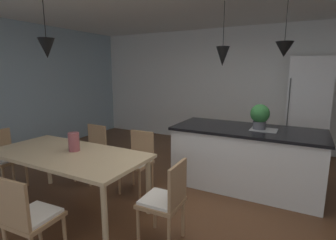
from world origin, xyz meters
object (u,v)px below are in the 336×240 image
at_px(kitchen_island, 245,157).
at_px(vase_on_dining_table, 74,142).
at_px(refrigerator, 308,109).
at_px(chair_kitchen_end, 166,199).
at_px(dining_table, 68,158).
at_px(chair_window_end, 5,157).
at_px(chair_near_right, 29,217).
at_px(potted_plant_on_island, 260,116).
at_px(chair_far_right, 138,160).
at_px(chair_far_left, 92,151).

xyz_separation_m(kitchen_island, vase_on_dining_table, (-1.77, -1.63, 0.41)).
bearing_deg(vase_on_dining_table, refrigerator, 54.17).
xyz_separation_m(chair_kitchen_end, vase_on_dining_table, (-1.34, 0.09, 0.39)).
relative_size(dining_table, chair_kitchen_end, 2.27).
bearing_deg(vase_on_dining_table, chair_window_end, -176.12).
bearing_deg(chair_near_right, chair_kitchen_end, 42.66).
xyz_separation_m(chair_near_right, potted_plant_on_island, (1.50, 2.56, 0.63)).
bearing_deg(refrigerator, vase_on_dining_table, -125.83).
height_order(chair_far_right, potted_plant_on_island, potted_plant_on_island).
height_order(refrigerator, vase_on_dining_table, refrigerator).
distance_m(dining_table, refrigerator, 4.45).
distance_m(dining_table, kitchen_island, 2.49).
relative_size(chair_kitchen_end, chair_far_right, 1.00).
distance_m(chair_far_left, potted_plant_on_island, 2.63).
bearing_deg(chair_far_left, potted_plant_on_island, 20.27).
height_order(chair_far_right, refrigerator, refrigerator).
bearing_deg(chair_far_right, chair_far_left, -180.00).
xyz_separation_m(chair_far_right, kitchen_island, (1.34, 0.88, -0.01)).
distance_m(dining_table, chair_window_end, 1.38).
height_order(chair_far_right, chair_far_left, same).
height_order(dining_table, chair_window_end, chair_window_end).
bearing_deg(dining_table, refrigerator, 54.71).
height_order(chair_window_end, vase_on_dining_table, vase_on_dining_table).
distance_m(refrigerator, potted_plant_on_island, 2.00).
distance_m(chair_kitchen_end, chair_window_end, 2.72).
bearing_deg(chair_far_right, potted_plant_on_island, 30.39).
bearing_deg(chair_far_left, vase_on_dining_table, -58.38).
bearing_deg(chair_near_right, refrigerator, 64.62).
height_order(chair_near_right, chair_window_end, same).
xyz_separation_m(refrigerator, vase_on_dining_table, (-2.55, -3.53, -0.13)).
xyz_separation_m(dining_table, refrigerator, (2.56, 3.62, 0.31)).
bearing_deg(potted_plant_on_island, chair_far_left, -159.73).
distance_m(chair_far_left, vase_on_dining_table, 0.96).
xyz_separation_m(chair_far_left, potted_plant_on_island, (2.39, 0.88, 0.63)).
relative_size(refrigerator, vase_on_dining_table, 8.63).
bearing_deg(dining_table, chair_far_right, 62.09).
relative_size(chair_kitchen_end, kitchen_island, 0.41).
distance_m(chair_far_right, chair_window_end, 1.99).
relative_size(kitchen_island, vase_on_dining_table, 9.15).
distance_m(chair_kitchen_end, potted_plant_on_island, 1.92).
distance_m(chair_window_end, refrigerator, 5.36).
bearing_deg(chair_window_end, dining_table, 0.01).
xyz_separation_m(chair_far_right, vase_on_dining_table, (-0.43, -0.74, 0.39)).
relative_size(chair_near_right, chair_far_right, 1.00).
relative_size(chair_far_left, vase_on_dining_table, 3.77).
bearing_deg(chair_near_right, chair_far_right, 90.16).
xyz_separation_m(chair_window_end, refrigerator, (3.92, 3.62, 0.52)).
bearing_deg(chair_kitchen_end, refrigerator, 71.60).
height_order(chair_far_left, refrigerator, refrigerator).
height_order(chair_near_right, chair_kitchen_end, same).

